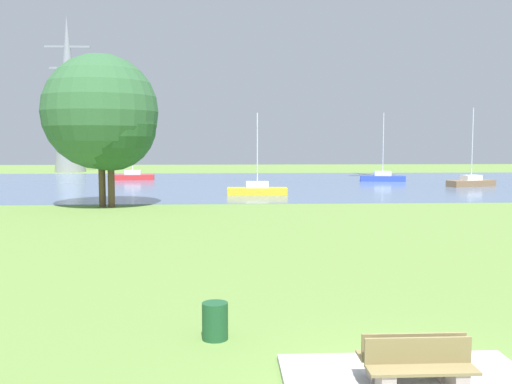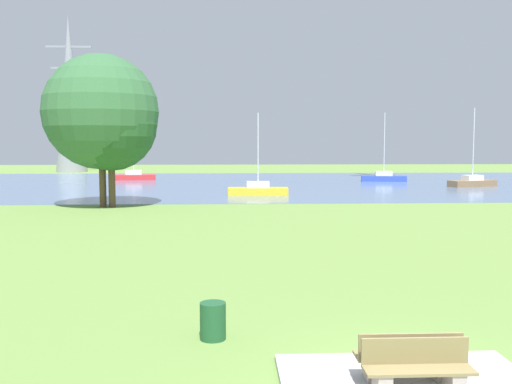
{
  "view_description": "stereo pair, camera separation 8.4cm",
  "coord_description": "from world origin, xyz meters",
  "px_view_note": "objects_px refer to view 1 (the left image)",
  "views": [
    {
      "loc": [
        -3.15,
        -9.21,
        4.21
      ],
      "look_at": [
        -1.82,
        17.6,
        1.9
      ],
      "focal_mm": 40.14,
      "sensor_mm": 36.0,
      "label": 1
    },
    {
      "loc": [
        -3.07,
        -9.21,
        4.21
      ],
      "look_at": [
        -1.82,
        17.6,
        1.9
      ],
      "focal_mm": 40.14,
      "sensor_mm": 36.0,
      "label": 2
    }
  ],
  "objects_px": {
    "tree_mid_shore": "(110,125)",
    "electricity_pylon": "(68,94)",
    "bench_facing_water": "(410,359)",
    "sailboat_red": "(133,176)",
    "sailboat_blue": "(383,177)",
    "litter_bin": "(215,321)",
    "sailboat_yellow": "(257,190)",
    "bench_facing_inland": "(421,372)",
    "sailboat_brown": "(471,182)",
    "tree_west_near": "(100,112)"
  },
  "relations": [
    {
      "from": "bench_facing_inland",
      "to": "sailboat_brown",
      "type": "height_order",
      "value": "sailboat_brown"
    },
    {
      "from": "tree_mid_shore",
      "to": "electricity_pylon",
      "type": "bearing_deg",
      "value": 108.12
    },
    {
      "from": "bench_facing_water",
      "to": "electricity_pylon",
      "type": "distance_m",
      "value": 79.65
    },
    {
      "from": "bench_facing_inland",
      "to": "tree_west_near",
      "type": "distance_m",
      "value": 31.7
    },
    {
      "from": "tree_mid_shore",
      "to": "electricity_pylon",
      "type": "height_order",
      "value": "electricity_pylon"
    },
    {
      "from": "bench_facing_water",
      "to": "sailboat_blue",
      "type": "relative_size",
      "value": 0.24
    },
    {
      "from": "litter_bin",
      "to": "sailboat_red",
      "type": "height_order",
      "value": "sailboat_red"
    },
    {
      "from": "sailboat_brown",
      "to": "sailboat_yellow",
      "type": "height_order",
      "value": "sailboat_brown"
    },
    {
      "from": "bench_facing_inland",
      "to": "sailboat_brown",
      "type": "bearing_deg",
      "value": 65.68
    },
    {
      "from": "bench_facing_inland",
      "to": "sailboat_blue",
      "type": "relative_size",
      "value": 0.24
    },
    {
      "from": "sailboat_brown",
      "to": "sailboat_blue",
      "type": "relative_size",
      "value": 1.01
    },
    {
      "from": "electricity_pylon",
      "to": "sailboat_blue",
      "type": "bearing_deg",
      "value": -29.32
    },
    {
      "from": "tree_mid_shore",
      "to": "electricity_pylon",
      "type": "distance_m",
      "value": 49.05
    },
    {
      "from": "bench_facing_water",
      "to": "tree_west_near",
      "type": "xyz_separation_m",
      "value": [
        -11.41,
        28.47,
        5.75
      ]
    },
    {
      "from": "tree_west_near",
      "to": "electricity_pylon",
      "type": "relative_size",
      "value": 0.45
    },
    {
      "from": "litter_bin",
      "to": "sailboat_red",
      "type": "distance_m",
      "value": 54.18
    },
    {
      "from": "sailboat_brown",
      "to": "sailboat_blue",
      "type": "bearing_deg",
      "value": 129.71
    },
    {
      "from": "bench_facing_water",
      "to": "sailboat_blue",
      "type": "bearing_deg",
      "value": 75.2
    },
    {
      "from": "sailboat_blue",
      "to": "tree_west_near",
      "type": "bearing_deg",
      "value": -136.69
    },
    {
      "from": "bench_facing_inland",
      "to": "sailboat_blue",
      "type": "bearing_deg",
      "value": 75.34
    },
    {
      "from": "tree_west_near",
      "to": "tree_mid_shore",
      "type": "bearing_deg",
      "value": -18.15
    },
    {
      "from": "bench_facing_water",
      "to": "tree_mid_shore",
      "type": "height_order",
      "value": "tree_mid_shore"
    },
    {
      "from": "sailboat_red",
      "to": "tree_west_near",
      "type": "relative_size",
      "value": 0.64
    },
    {
      "from": "bench_facing_water",
      "to": "sailboat_yellow",
      "type": "bearing_deg",
      "value": 91.23
    },
    {
      "from": "electricity_pylon",
      "to": "sailboat_brown",
      "type": "bearing_deg",
      "value": -33.11
    },
    {
      "from": "sailboat_blue",
      "to": "electricity_pylon",
      "type": "bearing_deg",
      "value": 150.68
    },
    {
      "from": "bench_facing_inland",
      "to": "tree_west_near",
      "type": "bearing_deg",
      "value": 111.48
    },
    {
      "from": "sailboat_brown",
      "to": "tree_mid_shore",
      "type": "relative_size",
      "value": 0.9
    },
    {
      "from": "bench_facing_water",
      "to": "sailboat_blue",
      "type": "xyz_separation_m",
      "value": [
        13.81,
        52.24,
        -0.0
      ]
    },
    {
      "from": "litter_bin",
      "to": "sailboat_blue",
      "type": "bearing_deg",
      "value": 70.87
    },
    {
      "from": "sailboat_red",
      "to": "sailboat_yellow",
      "type": "xyz_separation_m",
      "value": [
        13.12,
        -19.47,
        0.0
      ]
    },
    {
      "from": "sailboat_yellow",
      "to": "tree_west_near",
      "type": "distance_m",
      "value": 14.37
    },
    {
      "from": "litter_bin",
      "to": "sailboat_yellow",
      "type": "xyz_separation_m",
      "value": [
        2.66,
        33.69,
        0.06
      ]
    },
    {
      "from": "litter_bin",
      "to": "tree_mid_shore",
      "type": "bearing_deg",
      "value": 105.92
    },
    {
      "from": "sailboat_brown",
      "to": "tree_west_near",
      "type": "relative_size",
      "value": 0.75
    },
    {
      "from": "sailboat_red",
      "to": "sailboat_brown",
      "type": "relative_size",
      "value": 0.84
    },
    {
      "from": "litter_bin",
      "to": "sailboat_brown",
      "type": "bearing_deg",
      "value": 60.43
    },
    {
      "from": "bench_facing_water",
      "to": "litter_bin",
      "type": "height_order",
      "value": "bench_facing_water"
    },
    {
      "from": "bench_facing_water",
      "to": "sailboat_red",
      "type": "xyz_separation_m",
      "value": [
        -13.9,
        55.7,
        -0.01
      ]
    },
    {
      "from": "tree_west_near",
      "to": "tree_mid_shore",
      "type": "height_order",
      "value": "tree_west_near"
    },
    {
      "from": "sailboat_red",
      "to": "electricity_pylon",
      "type": "bearing_deg",
      "value": 122.53
    },
    {
      "from": "tree_mid_shore",
      "to": "sailboat_blue",
      "type": "bearing_deg",
      "value": 44.29
    },
    {
      "from": "bench_facing_water",
      "to": "tree_west_near",
      "type": "distance_m",
      "value": 31.21
    },
    {
      "from": "sailboat_brown",
      "to": "electricity_pylon",
      "type": "bearing_deg",
      "value": 146.89
    },
    {
      "from": "sailboat_yellow",
      "to": "tree_mid_shore",
      "type": "distance_m",
      "value": 13.7
    },
    {
      "from": "litter_bin",
      "to": "electricity_pylon",
      "type": "height_order",
      "value": "electricity_pylon"
    },
    {
      "from": "sailboat_yellow",
      "to": "tree_mid_shore",
      "type": "bearing_deg",
      "value": -141.44
    },
    {
      "from": "bench_facing_water",
      "to": "tree_mid_shore",
      "type": "relative_size",
      "value": 0.21
    },
    {
      "from": "bench_facing_water",
      "to": "sailboat_red",
      "type": "relative_size",
      "value": 0.28
    },
    {
      "from": "bench_facing_water",
      "to": "tree_west_near",
      "type": "relative_size",
      "value": 0.18
    }
  ]
}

